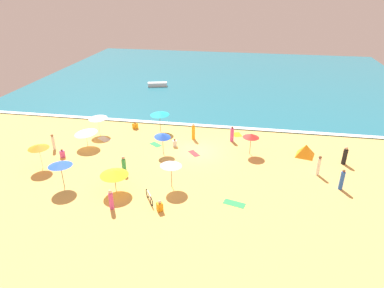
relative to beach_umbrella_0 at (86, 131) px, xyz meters
The scene contains 32 objects.
ground_plane 11.12m from the beach_umbrella_0, ahead, with size 60.00×60.00×0.00m, color #EDBC60.
ocean_water 30.82m from the beach_umbrella_0, 69.11° to the left, with size 60.00×44.00×0.10m, color teal.
wave_breaker_foam 13.14m from the beach_umbrella_0, 32.75° to the left, with size 57.00×0.70×0.01m, color white.
beach_umbrella_0 is the anchor object (origin of this frame).
beach_umbrella_1 11.44m from the beach_umbrella_0, 29.74° to the right, with size 2.37×2.37×2.33m.
beach_umbrella_2 7.84m from the beach_umbrella_0, ahead, with size 2.18×2.17×2.16m.
beach_umbrella_3 7.91m from the beach_umbrella_0, 38.18° to the left, with size 2.92×2.92×2.33m.
beach_umbrella_4 7.30m from the beach_umbrella_0, 78.83° to the right, with size 2.24×2.25×2.31m.
beach_umbrella_5 9.08m from the beach_umbrella_0, 50.73° to the right, with size 2.57×2.57×1.91m.
beach_umbrella_6 16.02m from the beach_umbrella_0, ahead, with size 1.61×1.61×2.13m.
beach_umbrella_7 5.08m from the beach_umbrella_0, 113.69° to the right, with size 1.89×1.89×2.23m.
beach_umbrella_8 3.00m from the beach_umbrella_0, 90.30° to the left, with size 2.74×2.74×2.21m.
beach_tent 21.22m from the beach_umbrella_0, ahead, with size 2.20×2.18×1.16m.
parked_bicycle 11.79m from the beach_umbrella_0, 42.04° to the right, with size 1.02×1.57×0.76m.
beachgoer_0 21.81m from the beach_umbrella_0, ahead, with size 0.38×0.38×1.81m.
beachgoer_1 3.12m from the beach_umbrella_0, 116.92° to the right, with size 0.52×0.52×0.84m.
beachgoer_2 6.90m from the beach_umbrella_0, 37.85° to the right, with size 0.38×0.38×1.57m.
beachgoer_3 3.24m from the beach_umbrella_0, 157.22° to the right, with size 0.30×0.30×1.64m.
beachgoer_4 13.24m from the beach_umbrella_0, 42.10° to the right, with size 0.55×0.55×0.87m.
beachgoer_5 14.60m from the beach_umbrella_0, 14.73° to the left, with size 0.50×0.50×1.62m.
beachgoer_6 10.75m from the beach_umbrella_0, 19.25° to the left, with size 0.49×0.49×1.73m.
beachgoer_7 24.39m from the beach_umbrella_0, ahead, with size 0.48×0.48×1.71m.
beachgoer_8 23.48m from the beach_umbrella_0, ahead, with size 0.37×0.37×1.77m.
beachgoer_9 11.17m from the beach_umbrella_0, 55.65° to the right, with size 0.44×0.44×1.60m.
beachgoer_10 6.23m from the beach_umbrella_0, 57.96° to the left, with size 0.61×0.61×0.82m.
beachgoer_11 8.79m from the beach_umbrella_0, 10.22° to the left, with size 0.50×0.50×0.82m.
beach_towel_0 15.62m from the beach_umbrella_0, 20.31° to the left, with size 1.19×1.37×0.01m.
beach_towel_1 16.68m from the beach_umbrella_0, 25.27° to the right, with size 1.75×1.09×0.01m.
beach_towel_2 6.95m from the beach_umbrella_0, 13.10° to the left, with size 1.46×1.33×0.01m.
beach_towel_3 2.67m from the beach_umbrella_0, 64.20° to the left, with size 1.66×1.49×0.01m.
beach_towel_4 10.85m from the beach_umbrella_0, ahead, with size 1.36×1.48×0.01m.
small_boat_0 21.43m from the beach_umbrella_0, 86.21° to the left, with size 3.08×1.60×0.60m.
Camera 1 is at (4.42, -28.40, 14.90)m, focal length 31.26 mm.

